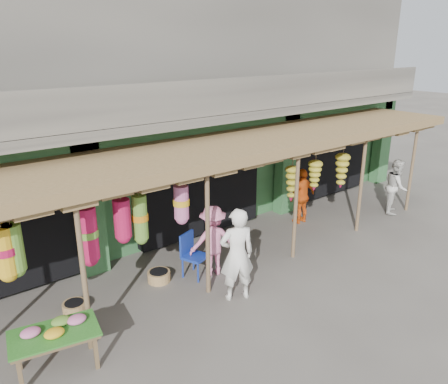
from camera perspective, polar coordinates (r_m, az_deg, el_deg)
ground at (r=10.16m, az=4.21°, el=-9.61°), size 80.00×80.00×0.00m
building at (r=13.01m, az=-10.30°, el=12.11°), size 16.40×6.80×7.00m
awning at (r=9.70m, az=0.71°, el=5.38°), size 14.00×2.70×2.79m
flower_table at (r=7.47m, az=-21.21°, el=-16.86°), size 1.42×0.99×0.78m
blue_chair at (r=9.55m, az=-4.22°, el=-7.86°), size 0.61×0.61×0.98m
basket_left at (r=9.01m, az=-18.94°, el=-14.03°), size 0.56×0.56×0.18m
basket_right at (r=9.60m, az=-8.49°, el=-10.83°), size 0.57×0.57×0.22m
person_front at (r=8.54m, az=1.69°, el=-8.18°), size 0.81×0.67×1.90m
person_right at (r=13.89m, az=21.60°, el=0.68°), size 1.00×0.94×1.63m
person_vendor at (r=12.39m, az=10.17°, el=-0.51°), size 0.93×0.39×1.57m
person_shopper at (r=9.49m, az=-1.47°, el=-6.38°), size 1.16×0.91×1.58m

